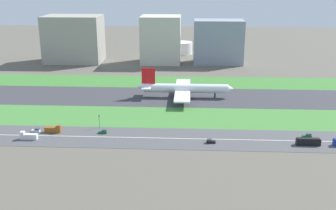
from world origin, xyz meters
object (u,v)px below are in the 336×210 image
at_px(airliner, 183,88).
at_px(car_1, 308,136).
at_px(car_4, 211,141).
at_px(car_0, 103,132).
at_px(hangar_building, 161,40).
at_px(traffic_light, 99,120).
at_px(office_tower, 218,42).
at_px(bus_1, 308,142).
at_px(truck_1, 53,129).
at_px(truck_2, 28,136).
at_px(car_5, 36,130).
at_px(terminal_building, 74,39).
at_px(fuel_tank_west, 181,48).

xyz_separation_m(airliner, car_1, (64.20, -68.00, -5.31)).
distance_m(car_4, car_0, 55.96).
distance_m(airliner, hangar_building, 117.30).
xyz_separation_m(traffic_light, office_tower, (74.13, 174.01, 15.64)).
relative_size(bus_1, truck_1, 1.38).
height_order(truck_2, car_4, truck_2).
bearing_deg(truck_1, car_5, 180.00).
bearing_deg(car_0, traffic_light, 114.73).
relative_size(airliner, car_0, 14.77).
bearing_deg(car_5, terminal_building, 99.10).
xyz_separation_m(terminal_building, fuel_tank_west, (99.57, 45.00, -15.32)).
bearing_deg(car_5, truck_2, -91.04).
bearing_deg(car_5, car_0, 0.00).
relative_size(airliner, truck_2, 7.74).
xyz_separation_m(truck_2, car_4, (90.72, 0.00, -0.75)).
height_order(bus_1, car_5, bus_1).
bearing_deg(bus_1, truck_2, 0.00).
xyz_separation_m(hangar_building, fuel_tank_west, (17.61, 45.00, -15.40)).
relative_size(bus_1, truck_2, 1.38).
distance_m(car_1, car_5, 139.97).
height_order(car_4, fuel_tank_west, fuel_tank_west).
distance_m(bus_1, car_1, 10.34).
height_order(airliner, office_tower, office_tower).
bearing_deg(truck_1, bus_1, -4.46).
bearing_deg(car_0, truck_1, -180.00).
bearing_deg(office_tower, car_4, -94.58).
bearing_deg(truck_2, bus_1, -180.00).
height_order(airliner, car_0, airliner).
bearing_deg(car_4, truck_1, -7.01).
height_order(car_1, traffic_light, traffic_light).
bearing_deg(traffic_light, bus_1, -9.66).
bearing_deg(traffic_light, fuel_tank_west, 80.00).
distance_m(truck_2, truck_1, 13.72).
relative_size(car_0, hangar_building, 0.10).
height_order(car_4, traffic_light, traffic_light).
xyz_separation_m(bus_1, car_0, (-102.02, 10.00, -0.90)).
height_order(car_1, car_5, same).
bearing_deg(car_0, bus_1, -5.60).
bearing_deg(hangar_building, truck_2, -105.43).
relative_size(car_1, hangar_building, 0.10).
bearing_deg(car_5, fuel_tank_west, 72.76).
bearing_deg(truck_2, office_tower, -118.93).
distance_m(terminal_building, office_tower, 135.09).
distance_m(car_1, hangar_building, 202.84).
relative_size(bus_1, car_4, 2.64).
bearing_deg(car_5, hangar_building, 73.81).
xyz_separation_m(car_1, car_0, (-104.48, 0.00, 0.00)).
distance_m(airliner, car_0, 79.21).
height_order(airliner, car_1, airliner).
bearing_deg(car_5, bus_1, -4.16).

